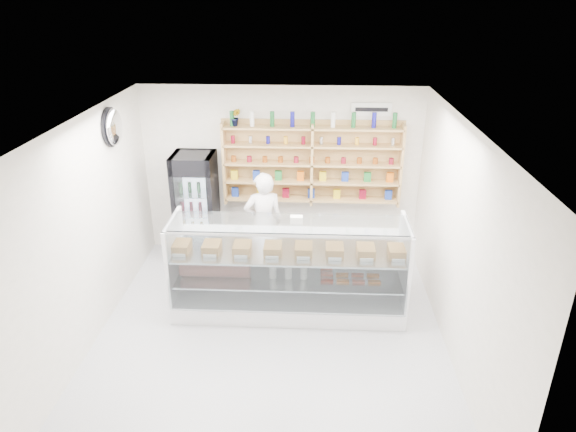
{
  "coord_description": "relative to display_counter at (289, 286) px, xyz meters",
  "views": [
    {
      "loc": [
        0.5,
        -5.46,
        4.18
      ],
      "look_at": [
        0.19,
        0.9,
        1.32
      ],
      "focal_mm": 32.0,
      "sensor_mm": 36.0,
      "label": 1
    }
  ],
  "objects": [
    {
      "name": "security_mirror",
      "position": [
        -2.38,
        0.56,
        2.08
      ],
      "size": [
        0.15,
        0.5,
        0.5
      ],
      "primitive_type": "ellipsoid",
      "color": "silver",
      "rests_on": "left_wall"
    },
    {
      "name": "drinks_cooler",
      "position": [
        -1.56,
        1.44,
        0.54
      ],
      "size": [
        0.65,
        0.64,
        1.81
      ],
      "rotation": [
        0.0,
        0.0,
        -0.01
      ],
      "color": "black",
      "rests_on": "floor"
    },
    {
      "name": "display_counter",
      "position": [
        0.0,
        0.0,
        0.0
      ],
      "size": [
        3.16,
        0.94,
        1.37
      ],
      "color": "white",
      "rests_on": "floor"
    },
    {
      "name": "wall_shelving",
      "position": [
        0.29,
        1.7,
        1.22
      ],
      "size": [
        2.84,
        0.28,
        1.33
      ],
      "color": "tan",
      "rests_on": "back_wall"
    },
    {
      "name": "potted_plant",
      "position": [
        -0.9,
        1.7,
        1.96
      ],
      "size": [
        0.16,
        0.14,
        0.28
      ],
      "primitive_type": "imported",
      "rotation": [
        0.0,
        0.0,
        0.09
      ],
      "color": "#1E6626",
      "rests_on": "wall_shelving"
    },
    {
      "name": "shop_worker",
      "position": [
        -0.44,
        1.08,
        0.45
      ],
      "size": [
        0.67,
        0.51,
        1.65
      ],
      "primitive_type": "imported",
      "rotation": [
        0.0,
        0.0,
        3.35
      ],
      "color": "white",
      "rests_on": "floor"
    },
    {
      "name": "wall_sign",
      "position": [
        1.19,
        1.83,
        2.08
      ],
      "size": [
        0.62,
        0.03,
        0.2
      ],
      "primitive_type": "cube",
      "color": "white",
      "rests_on": "back_wall"
    },
    {
      "name": "room",
      "position": [
        -0.21,
        -0.64,
        1.03
      ],
      "size": [
        5.0,
        5.0,
        5.0
      ],
      "color": "silver",
      "rests_on": "ground"
    }
  ]
}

